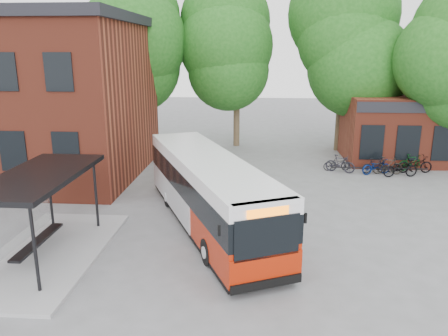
# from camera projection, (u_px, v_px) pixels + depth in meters

# --- Properties ---
(ground) EXTENTS (100.00, 100.00, 0.00)m
(ground) POSITION_uv_depth(u_px,v_px,m) (185.00, 247.00, 15.32)
(ground) COLOR slate
(bus_shelter) EXTENTS (3.60, 7.00, 2.90)m
(bus_shelter) POSITION_uv_depth(u_px,v_px,m) (43.00, 215.00, 14.30)
(bus_shelter) COLOR black
(bus_shelter) RESTS_ON ground
(bike_rail) EXTENTS (5.20, 0.10, 0.38)m
(bike_rail) POSITION_uv_depth(u_px,v_px,m) (379.00, 171.00, 24.23)
(bike_rail) COLOR black
(bike_rail) RESTS_ON ground
(tree_0) EXTENTS (7.92, 7.92, 11.00)m
(tree_0) POSITION_uv_depth(u_px,v_px,m) (134.00, 68.00, 29.71)
(tree_0) COLOR #184E14
(tree_0) RESTS_ON ground
(tree_1) EXTENTS (7.92, 7.92, 10.40)m
(tree_1) POSITION_uv_depth(u_px,v_px,m) (237.00, 72.00, 30.25)
(tree_1) COLOR #184E14
(tree_1) RESTS_ON ground
(tree_2) EXTENTS (7.92, 7.92, 11.00)m
(tree_2) POSITION_uv_depth(u_px,v_px,m) (342.00, 69.00, 28.71)
(tree_2) COLOR #184E14
(tree_2) RESTS_ON ground
(tree_3) EXTENTS (7.04, 7.04, 9.28)m
(tree_3) POSITION_uv_depth(u_px,v_px,m) (444.00, 87.00, 24.72)
(tree_3) COLOR #184E14
(tree_3) RESTS_ON ground
(city_bus) EXTENTS (6.50, 10.84, 2.75)m
(city_bus) POSITION_uv_depth(u_px,v_px,m) (208.00, 192.00, 16.85)
(city_bus) COLOR #A21D06
(city_bus) RESTS_ON ground
(bicycle_0) EXTENTS (1.61, 0.74, 0.82)m
(bicycle_0) POSITION_uv_depth(u_px,v_px,m) (337.00, 164.00, 24.91)
(bicycle_0) COLOR black
(bicycle_0) RESTS_ON ground
(bicycle_1) EXTENTS (1.71, 1.11, 1.00)m
(bicycle_1) POSITION_uv_depth(u_px,v_px,m) (340.00, 164.00, 24.55)
(bicycle_1) COLOR black
(bicycle_1) RESTS_ON ground
(bicycle_2) EXTENTS (1.83, 1.15, 0.91)m
(bicycle_2) POSITION_uv_depth(u_px,v_px,m) (376.00, 166.00, 24.17)
(bicycle_2) COLOR #051B5A
(bicycle_2) RESTS_ON ground
(bicycle_3) EXTENTS (1.52, 0.66, 0.88)m
(bicycle_3) POSITION_uv_depth(u_px,v_px,m) (375.00, 166.00, 24.33)
(bicycle_3) COLOR black
(bicycle_3) RESTS_ON ground
(bicycle_4) EXTENTS (1.99, 0.98, 1.00)m
(bicycle_4) POSITION_uv_depth(u_px,v_px,m) (400.00, 168.00, 23.64)
(bicycle_4) COLOR black
(bicycle_4) RESTS_ON ground
(bicycle_5) EXTENTS (1.67, 0.51, 1.00)m
(bicycle_5) POSITION_uv_depth(u_px,v_px,m) (387.00, 165.00, 24.16)
(bicycle_5) COLOR black
(bicycle_5) RESTS_ON ground
(bicycle_6) EXTENTS (1.97, 0.84, 1.01)m
(bicycle_6) POSITION_uv_depth(u_px,v_px,m) (415.00, 164.00, 24.43)
(bicycle_6) COLOR black
(bicycle_6) RESTS_ON ground
(bicycle_7) EXTENTS (1.69, 0.85, 0.98)m
(bicycle_7) POSITION_uv_depth(u_px,v_px,m) (412.00, 162.00, 24.86)
(bicycle_7) COLOR #0A3713
(bicycle_7) RESTS_ON ground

